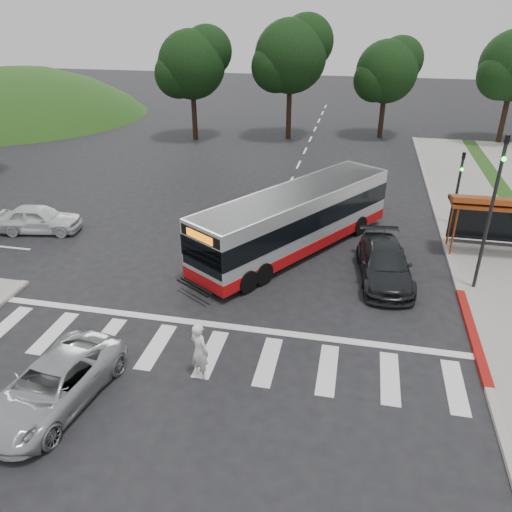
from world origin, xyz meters
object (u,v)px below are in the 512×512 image
(transit_bus, at_px, (296,221))
(silver_suv_south, at_px, (53,385))
(dark_sedan, at_px, (384,264))
(pedestrian, at_px, (200,351))

(transit_bus, bearing_deg, silver_suv_south, -82.70)
(transit_bus, distance_m, dark_sedan, 4.72)
(pedestrian, height_order, silver_suv_south, pedestrian)
(dark_sedan, height_order, silver_suv_south, dark_sedan)
(transit_bus, height_order, pedestrian, transit_bus)
(pedestrian, bearing_deg, dark_sedan, -95.03)
(silver_suv_south, bearing_deg, transit_bus, 72.72)
(transit_bus, bearing_deg, pedestrian, -67.26)
(silver_suv_south, bearing_deg, pedestrian, 36.10)
(transit_bus, xyz_separation_m, silver_suv_south, (-5.60, -11.86, -0.81))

